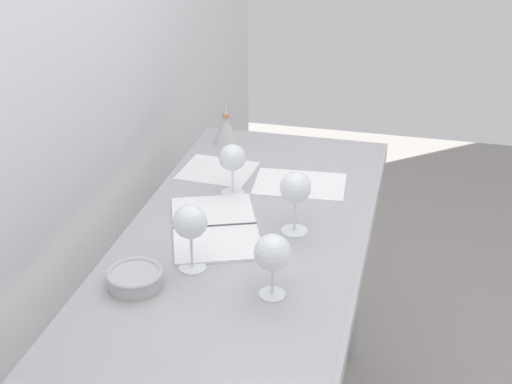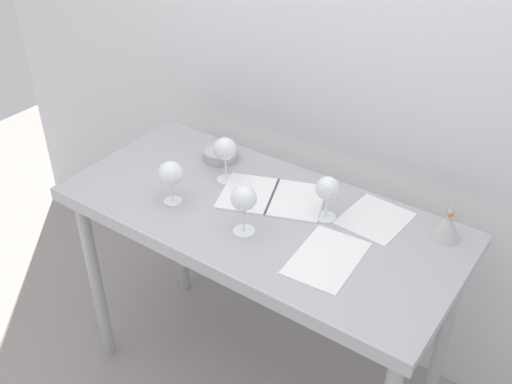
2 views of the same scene
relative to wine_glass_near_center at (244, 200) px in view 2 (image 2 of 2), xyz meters
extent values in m
plane|color=gray|center=(-0.03, 0.13, -1.03)|extent=(6.00, 6.00, 0.00)
cube|color=silver|center=(-0.03, 0.62, 0.27)|extent=(3.80, 0.04, 2.60)
cube|color=#A7A7AD|center=(-0.03, 0.13, -0.15)|extent=(1.40, 0.64, 0.04)
cube|color=#A7A7AD|center=(-0.03, -0.20, -0.15)|extent=(1.40, 0.01, 0.05)
cylinder|color=#A7A7AD|center=(-0.67, -0.13, -0.60)|extent=(0.05, 0.05, 0.86)
cylinder|color=#A7A7AD|center=(-0.67, 0.39, -0.60)|extent=(0.05, 0.05, 0.86)
cylinder|color=#A7A7AD|center=(0.61, 0.39, -0.60)|extent=(0.05, 0.05, 0.86)
cylinder|color=white|center=(0.00, 0.00, -0.13)|extent=(0.07, 0.07, 0.00)
cylinder|color=white|center=(0.00, 0.00, -0.08)|extent=(0.01, 0.01, 0.09)
sphere|color=white|center=(0.00, 0.00, 0.01)|extent=(0.08, 0.08, 0.08)
cylinder|color=maroon|center=(0.00, 0.00, -0.01)|extent=(0.06, 0.06, 0.03)
cylinder|color=white|center=(-0.31, -0.01, -0.13)|extent=(0.06, 0.06, 0.00)
cylinder|color=white|center=(-0.31, -0.01, -0.09)|extent=(0.01, 0.01, 0.08)
sphere|color=white|center=(-0.31, -0.01, -0.01)|extent=(0.09, 0.09, 0.09)
cylinder|color=maroon|center=(-0.31, -0.01, -0.03)|extent=(0.06, 0.06, 0.02)
cylinder|color=white|center=(-0.24, 0.21, -0.13)|extent=(0.07, 0.07, 0.00)
cylinder|color=white|center=(-0.24, 0.21, -0.08)|extent=(0.01, 0.01, 0.09)
sphere|color=white|center=(-0.24, 0.21, 0.00)|extent=(0.08, 0.08, 0.08)
cylinder|color=maroon|center=(-0.24, 0.21, -0.01)|extent=(0.06, 0.06, 0.02)
cylinder|color=white|center=(0.18, 0.22, -0.13)|extent=(0.07, 0.07, 0.00)
cylinder|color=white|center=(0.18, 0.22, -0.08)|extent=(0.01, 0.01, 0.08)
sphere|color=white|center=(0.18, 0.22, -0.01)|extent=(0.08, 0.08, 0.08)
cylinder|color=maroon|center=(0.18, 0.22, -0.02)|extent=(0.06, 0.06, 0.02)
cube|color=white|center=(-0.12, 0.18, -0.12)|extent=(0.25, 0.28, 0.01)
cube|color=white|center=(0.05, 0.25, -0.12)|extent=(0.25, 0.28, 0.01)
cube|color=#3F3F47|center=(-0.03, 0.21, -0.12)|extent=(0.09, 0.22, 0.01)
cube|color=white|center=(0.32, 0.31, -0.13)|extent=(0.21, 0.24, 0.00)
cube|color=white|center=(0.29, 0.04, -0.13)|extent=(0.21, 0.29, 0.00)
cylinder|color=beige|center=(-0.35, 0.32, -0.12)|extent=(0.13, 0.13, 0.01)
cylinder|color=#B7B7BC|center=(-0.35, 0.32, -0.11)|extent=(0.13, 0.13, 0.03)
torus|color=#B7B7BC|center=(-0.35, 0.32, -0.09)|extent=(0.14, 0.14, 0.01)
cone|color=#BABABA|center=(0.55, 0.35, -0.08)|extent=(0.09, 0.09, 0.09)
cylinder|color=#C17F4C|center=(0.55, 0.35, -0.03)|extent=(0.02, 0.02, 0.01)
cone|color=#BABABA|center=(0.55, 0.35, 0.00)|extent=(0.02, 0.02, 0.04)
camera|label=1|loc=(-1.69, -0.30, 0.86)|focal=50.90mm
camera|label=2|loc=(0.92, -1.24, 1.08)|focal=41.93mm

